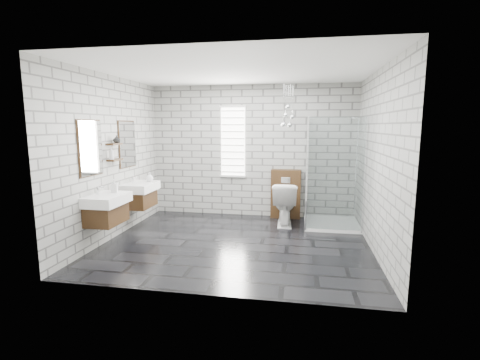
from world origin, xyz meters
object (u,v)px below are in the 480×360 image
(cistern_panel, at_px, (286,194))
(shower_enclosure, at_px, (327,200))
(vanity_left, at_px, (105,201))
(vanity_right, at_px, (139,188))
(toilet, at_px, (284,203))

(cistern_panel, distance_m, shower_enclosure, 0.94)
(vanity_left, relative_size, vanity_right, 1.00)
(toilet, bearing_deg, cistern_panel, -92.42)
(vanity_right, xyz_separation_m, toilet, (2.62, 0.71, -0.35))
(shower_enclosure, relative_size, toilet, 2.48)
(toilet, bearing_deg, vanity_right, 12.82)
(toilet, bearing_deg, vanity_left, 32.56)
(vanity_left, relative_size, toilet, 1.92)
(vanity_right, relative_size, toilet, 1.92)
(vanity_left, distance_m, toilet, 3.22)
(vanity_right, distance_m, cistern_panel, 2.89)
(vanity_right, bearing_deg, shower_enclosure, 11.36)
(vanity_left, distance_m, cistern_panel, 3.51)
(vanity_right, xyz_separation_m, cistern_panel, (2.62, 1.20, -0.26))
(vanity_right, height_order, cistern_panel, vanity_right)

